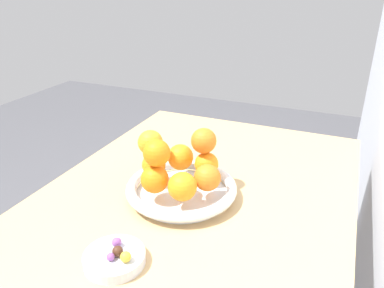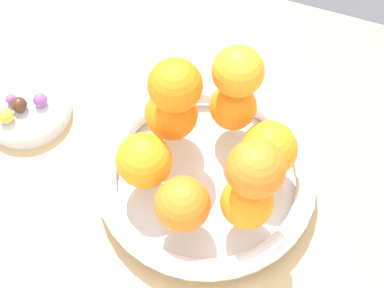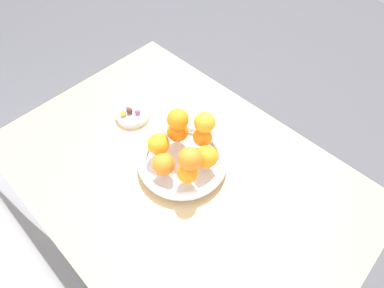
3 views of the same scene
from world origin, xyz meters
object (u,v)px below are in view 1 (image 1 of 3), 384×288
object	(u,v)px
dining_table	(193,227)
orange_3	(153,165)
orange_8	(157,153)
orange_4	(155,179)
orange_6	(204,141)
candy_dish	(115,258)
candy_ball_1	(118,251)
orange_0	(207,178)
candy_ball_3	(111,257)
orange_7	(150,143)
orange_2	(180,157)
candy_ball_0	(126,257)
fruit_bowl	(182,189)
candy_ball_2	(117,242)
orange_1	(206,164)
orange_5	(182,187)

from	to	relation	value
dining_table	orange_3	size ratio (longest dim) A/B	18.35
dining_table	orange_8	xyz separation A→B (m)	(0.06, -0.06, 0.23)
orange_3	orange_4	bearing A→B (deg)	30.83
orange_4	orange_8	xyz separation A→B (m)	(-0.01, 0.00, 0.06)
orange_6	candy_dish	bearing A→B (deg)	-9.06
orange_3	candy_ball_1	xyz separation A→B (m)	(0.27, 0.07, -0.04)
candy_dish	orange_0	size ratio (longest dim) A/B	1.84
orange_3	candy_ball_3	size ratio (longest dim) A/B	3.86
dining_table	candy_ball_3	bearing A→B (deg)	-8.40
orange_6	orange_7	world-z (taller)	orange_6
dining_table	candy_ball_1	bearing A→B (deg)	-7.81
orange_4	candy_ball_3	size ratio (longest dim) A/B	4.27
orange_0	orange_7	world-z (taller)	orange_7
orange_2	candy_ball_0	size ratio (longest dim) A/B	3.23
candy_dish	candy_ball_3	size ratio (longest dim) A/B	7.64
candy_ball_3	orange_3	bearing A→B (deg)	-167.49
orange_0	orange_4	world-z (taller)	orange_4
fruit_bowl	candy_ball_3	world-z (taller)	fruit_bowl
orange_3	candy_ball_0	world-z (taller)	orange_3
candy_ball_0	candy_ball_2	distance (m)	0.05
dining_table	orange_1	size ratio (longest dim) A/B	18.01
candy_dish	orange_7	distance (m)	0.30
orange_7	candy_ball_3	xyz separation A→B (m)	(0.29, 0.07, -0.10)
orange_2	candy_ball_2	bearing A→B (deg)	1.05
orange_5	candy_ball_3	bearing A→B (deg)	-12.62
candy_dish	orange_6	bearing A→B (deg)	170.94
orange_7	orange_2	bearing A→B (deg)	139.41
dining_table	orange_6	size ratio (longest dim) A/B	17.16
fruit_bowl	orange_5	xyz separation A→B (m)	(0.07, 0.03, 0.05)
orange_0	orange_3	distance (m)	0.15
dining_table	orange_7	world-z (taller)	orange_7
dining_table	orange_4	xyz separation A→B (m)	(0.07, -0.07, 0.16)
dining_table	fruit_bowl	distance (m)	0.11
orange_1	orange_2	world-z (taller)	orange_2
orange_2	orange_3	size ratio (longest dim) A/B	1.13
fruit_bowl	orange_6	world-z (taller)	orange_6
orange_1	orange_0	bearing A→B (deg)	22.75
candy_ball_2	orange_8	bearing A→B (deg)	-177.20
orange_7	candy_ball_1	bearing A→B (deg)	15.56
candy_dish	orange_1	distance (m)	0.34
orange_1	orange_7	size ratio (longest dim) A/B	0.98
orange_1	candy_ball_1	distance (m)	0.34
orange_3	orange_6	size ratio (longest dim) A/B	0.94
orange_6	candy_ball_2	bearing A→B (deg)	-10.97
dining_table	orange_5	world-z (taller)	orange_5
orange_1	candy_ball_3	distance (m)	0.35
orange_5	orange_7	world-z (taller)	orange_7
orange_2	candy_ball_1	xyz separation A→B (m)	(0.33, 0.02, -0.04)
orange_0	candy_ball_3	distance (m)	0.29
fruit_bowl	candy_ball_3	xyz separation A→B (m)	(0.28, -0.02, 0.01)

